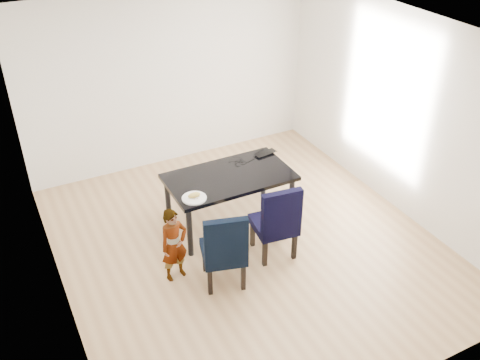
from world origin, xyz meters
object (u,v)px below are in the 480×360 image
chair_left (223,246)px  chair_right (274,219)px  laptop (263,152)px  plate (194,198)px  dining_table (230,200)px  child (174,245)px

chair_left → chair_right: (0.76, 0.18, 0.01)m
chair_right → laptop: bearing=74.2°
plate → dining_table: bearing=25.1°
dining_table → plate: (-0.60, -0.28, 0.38)m
dining_table → plate: bearing=-154.9°
chair_right → laptop: chair_right is taller
chair_left → chair_right: bearing=28.7°
child → plate: size_ratio=3.15×
dining_table → child: child is taller
chair_right → laptop: size_ratio=3.25×
plate → laptop: 1.42m
chair_left → plate: (-0.05, 0.68, 0.26)m
chair_left → child: 0.56m
plate → chair_left: bearing=-85.6°
dining_table → chair_right: (0.21, -0.78, 0.13)m
dining_table → chair_left: (-0.55, -0.96, 0.13)m
chair_left → child: chair_left is taller
chair_left → laptop: chair_left is taller
child → laptop: 1.98m
dining_table → chair_right: chair_right is taller
chair_right → plate: 0.99m
laptop → child: bearing=22.9°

